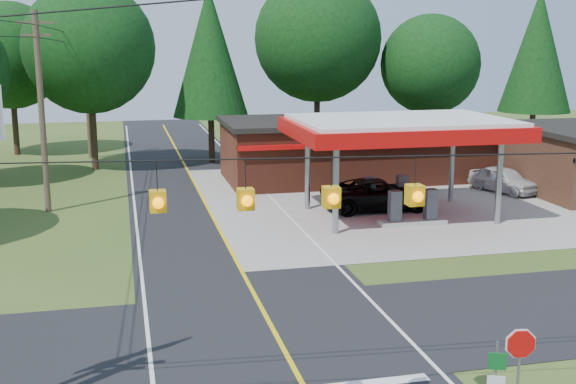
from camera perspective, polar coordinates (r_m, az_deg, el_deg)
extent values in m
plane|color=#324D1B|center=(21.81, -0.98, -11.22)|extent=(120.00, 120.00, 0.00)
cube|color=black|center=(21.81, -0.98, -11.20)|extent=(8.00, 120.00, 0.02)
cube|color=black|center=(21.80, -0.98, -11.18)|extent=(70.00, 7.00, 0.02)
cube|color=yellow|center=(21.80, -0.98, -11.16)|extent=(0.15, 110.00, 0.00)
cylinder|color=gray|center=(32.14, 3.80, 0.29)|extent=(0.28, 0.28, 4.20)
cylinder|color=gray|center=(36.87, 1.56, 1.82)|extent=(0.28, 0.28, 4.20)
cylinder|color=gray|center=(35.27, 16.35, 0.87)|extent=(0.28, 0.28, 4.20)
cylinder|color=gray|center=(39.62, 12.84, 2.23)|extent=(0.28, 0.28, 4.20)
cube|color=#BC0A0A|center=(35.43, 8.91, 4.94)|extent=(10.60, 7.40, 0.70)
cube|color=white|center=(35.38, 8.93, 5.59)|extent=(10.00, 7.00, 0.25)
cube|color=#9E9B93|center=(34.56, 9.79, -2.39)|extent=(3.20, 0.90, 0.22)
cube|color=#3F3F44|center=(34.03, 8.44, -1.14)|extent=(0.55, 0.45, 1.50)
cube|color=#3F3F44|center=(34.72, 11.21, -0.98)|extent=(0.55, 0.45, 1.50)
cube|color=#9E9B93|center=(37.80, 7.69, -1.08)|extent=(3.20, 0.90, 0.22)
cube|color=#3F3F44|center=(37.32, 6.43, 0.07)|extent=(0.55, 0.45, 1.50)
cube|color=#3F3F44|center=(37.95, 9.00, 0.20)|extent=(0.55, 0.45, 1.50)
cube|color=maroon|center=(45.42, 5.29, 3.25)|extent=(16.00, 7.00, 3.50)
cube|color=black|center=(45.18, 5.33, 5.63)|extent=(16.40, 7.40, 0.30)
cube|color=#BC0A0A|center=(41.92, 6.85, 3.80)|extent=(16.00, 0.50, 0.25)
cylinder|color=#473828|center=(37.98, -18.88, 5.90)|extent=(0.30, 0.30, 10.00)
cube|color=#473828|center=(37.82, -19.34, 12.53)|extent=(1.80, 0.12, 0.12)
cube|color=#473828|center=(37.81, -19.28, 11.63)|extent=(1.40, 0.12, 0.12)
cylinder|color=#473828|center=(54.80, -15.59, 7.50)|extent=(0.30, 0.30, 9.50)
cube|color=#D1970B|center=(14.26, -10.25, -0.71)|extent=(0.32, 0.32, 0.42)
cube|color=#D1970B|center=(14.25, -3.37, -0.56)|extent=(0.32, 0.32, 0.42)
cube|color=#D1970B|center=(14.43, 3.43, -0.40)|extent=(0.32, 0.32, 0.42)
cube|color=#D1970B|center=(14.81, 9.97, -0.23)|extent=(0.32, 0.32, 0.42)
cylinder|color=#332316|center=(50.04, -15.09, 4.37)|extent=(0.44, 0.44, 4.68)
sphere|color=black|center=(49.65, -15.45, 10.92)|extent=(8.58, 8.58, 8.58)
cylinder|color=#332316|center=(51.39, -6.08, 4.70)|extent=(0.44, 0.44, 4.32)
cone|color=black|center=(50.99, -6.22, 11.00)|extent=(5.28, 5.28, 9.00)
cylinder|color=#332316|center=(53.87, 2.29, 5.48)|extent=(0.44, 0.44, 5.04)
sphere|color=black|center=(53.52, 2.35, 12.04)|extent=(9.24, 9.24, 9.24)
cylinder|color=#332316|center=(54.74, 10.98, 4.80)|extent=(0.44, 0.44, 3.96)
sphere|color=black|center=(54.37, 11.19, 9.87)|extent=(7.26, 7.26, 7.26)
cylinder|color=#332316|center=(57.57, 18.72, 4.91)|extent=(0.44, 0.44, 4.32)
cone|color=black|center=(57.22, 19.10, 10.52)|extent=(5.28, 5.28, 9.00)
cylinder|color=#332316|center=(58.50, -20.74, 4.87)|extent=(0.44, 0.44, 4.32)
sphere|color=black|center=(58.15, -21.13, 10.04)|extent=(7.92, 7.92, 7.92)
imported|color=black|center=(37.21, 7.16, -0.21)|extent=(5.82, 5.82, 1.61)
imported|color=silver|center=(43.02, 16.69, 0.92)|extent=(5.51, 5.51, 1.46)
cylinder|color=gray|center=(17.97, 17.74, -13.49)|extent=(0.07, 0.07, 2.07)
cylinder|color=gray|center=(17.51, 16.04, -14.26)|extent=(0.06, 0.06, 1.97)
cube|color=#0C591E|center=(17.25, 16.21, -12.73)|extent=(0.39, 0.17, 0.40)
cube|color=white|center=(17.46, 16.12, -14.20)|extent=(0.39, 0.17, 0.27)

